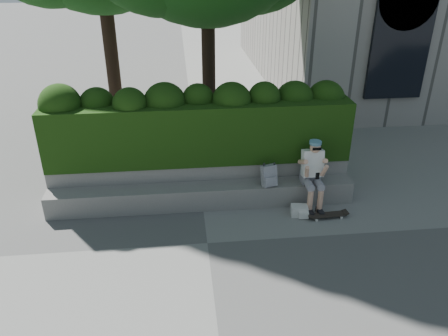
{
  "coord_description": "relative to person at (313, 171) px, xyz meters",
  "views": [
    {
      "loc": [
        -0.37,
        -6.22,
        4.6
      ],
      "look_at": [
        0.4,
        1.0,
        0.95
      ],
      "focal_mm": 35.0,
      "sensor_mm": 36.0,
      "label": 1
    }
  ],
  "objects": [
    {
      "name": "hedge",
      "position": [
        -2.14,
        0.88,
        0.6
      ],
      "size": [
        6.0,
        1.0,
        1.2
      ],
      "primitive_type": "cube",
      "color": "black",
      "rests_on": "planter_wall"
    },
    {
      "name": "ground",
      "position": [
        -2.14,
        -1.07,
        -0.75
      ],
      "size": [
        80.0,
        80.0,
        0.0
      ],
      "primitive_type": "plane",
      "color": "slate",
      "rests_on": "ground"
    },
    {
      "name": "planter_wall",
      "position": [
        -2.14,
        0.66,
        -0.38
      ],
      "size": [
        6.0,
        0.5,
        0.75
      ],
      "primitive_type": "cube",
      "color": "gray",
      "rests_on": "ground"
    },
    {
      "name": "skateboard",
      "position": [
        0.21,
        -0.51,
        -0.69
      ],
      "size": [
        0.72,
        0.22,
        0.07
      ],
      "rotation": [
        0.0,
        0.0,
        0.06
      ],
      "color": "black",
      "rests_on": "ground"
    },
    {
      "name": "backpack_plaid",
      "position": [
        -0.84,
        0.08,
        -0.09
      ],
      "size": [
        0.32,
        0.23,
        0.42
      ],
      "primitive_type": "cube",
      "rotation": [
        0.0,
        0.0,
        0.28
      ],
      "color": "#AFAFB4",
      "rests_on": "bench_ledge"
    },
    {
      "name": "person",
      "position": [
        0.0,
        0.0,
        0.0
      ],
      "size": [
        0.4,
        0.76,
        1.38
      ],
      "color": "gray",
      "rests_on": "ground"
    },
    {
      "name": "backpack_ground",
      "position": [
        -0.31,
        -0.36,
        -0.65
      ],
      "size": [
        0.34,
        0.26,
        0.2
      ],
      "primitive_type": "cube",
      "rotation": [
        0.0,
        0.0,
        -0.13
      ],
      "color": "silver",
      "rests_on": "ground"
    },
    {
      "name": "bench_ledge",
      "position": [
        -2.14,
        0.18,
        -0.53
      ],
      "size": [
        6.0,
        0.45,
        0.45
      ],
      "primitive_type": "cube",
      "color": "gray",
      "rests_on": "ground"
    }
  ]
}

